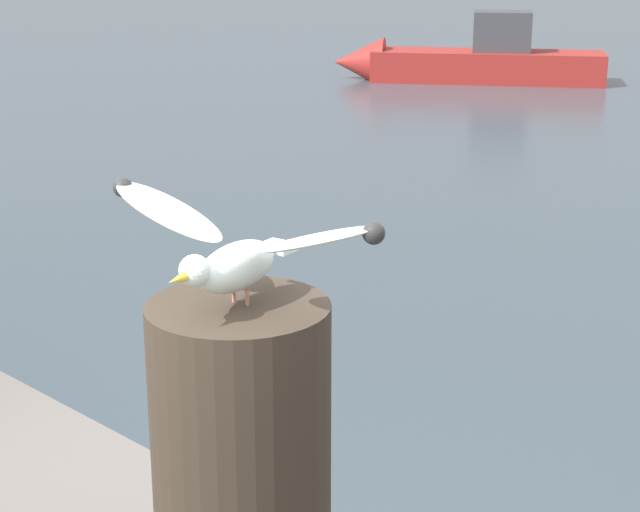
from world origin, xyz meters
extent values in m
cylinder|color=#382D23|center=(0.77, -0.47, 1.78)|extent=(0.39, 0.39, 0.88)
cylinder|color=tan|center=(0.76, -0.47, 2.23)|extent=(0.01, 0.01, 0.04)
cylinder|color=tan|center=(0.79, -0.46, 2.23)|extent=(0.01, 0.01, 0.04)
ellipsoid|color=silver|center=(0.77, -0.47, 2.30)|extent=(0.13, 0.24, 0.10)
sphere|color=silver|center=(0.80, -0.61, 2.33)|extent=(0.06, 0.06, 0.06)
cone|color=gold|center=(0.81, -0.66, 2.32)|extent=(0.03, 0.05, 0.02)
cube|color=silver|center=(0.75, -0.33, 2.30)|extent=(0.09, 0.08, 0.01)
ellipsoid|color=silver|center=(0.58, -0.50, 2.39)|extent=(0.30, 0.17, 0.11)
sphere|color=#272727|center=(0.46, -0.52, 2.42)|extent=(0.04, 0.04, 0.04)
ellipsoid|color=silver|center=(0.96, -0.43, 2.39)|extent=(0.30, 0.17, 0.11)
sphere|color=#272727|center=(1.09, -0.41, 2.42)|extent=(0.04, 0.04, 0.04)
cube|color=#B72D28|center=(-9.48, 15.23, 0.29)|extent=(4.24, 3.40, 0.58)
cone|color=#B72D28|center=(-11.51, 13.83, 0.32)|extent=(1.37, 1.37, 0.98)
cube|color=#47474C|center=(-9.26, 15.38, 0.96)|extent=(1.31, 1.22, 0.75)
camera|label=1|loc=(2.34, -1.87, 2.98)|focal=59.75mm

